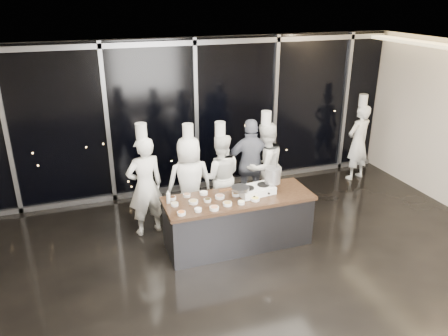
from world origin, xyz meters
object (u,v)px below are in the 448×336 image
object	(u,v)px
demo_counter	(238,221)
stove	(256,190)
chef_center	(220,176)
chef_side	(358,142)
chef_far_left	(145,185)
chef_left	(190,182)
frying_pan	(240,188)
chef_right	(264,166)
guest	(251,164)
stock_pot	(273,175)

from	to	relation	value
demo_counter	stove	distance (m)	0.60
chef_center	chef_side	world-z (taller)	chef_side
chef_far_left	chef_side	distance (m)	5.03
demo_counter	chef_left	xyz separation A→B (m)	(-0.58, 0.93, 0.41)
stove	frying_pan	distance (m)	0.33
chef_left	chef_side	size ratio (longest dim) A/B	0.99
chef_center	chef_right	xyz separation A→B (m)	(0.93, 0.08, 0.05)
chef_far_left	chef_left	bearing A→B (deg)	167.65
demo_counter	chef_far_left	bearing A→B (deg)	146.01
frying_pan	chef_left	xyz separation A→B (m)	(-0.59, 0.96, -0.20)
chef_left	guest	xyz separation A→B (m)	(1.33, 0.32, 0.04)
guest	chef_center	bearing A→B (deg)	28.68
stove	chef_center	bearing A→B (deg)	96.61
demo_counter	stock_pot	distance (m)	0.96
demo_counter	chef_right	distance (m)	1.57
chef_center	chef_right	size ratio (longest dim) A/B	0.95
chef_left	chef_center	size ratio (longest dim) A/B	1.03
stove	chef_far_left	world-z (taller)	chef_far_left
chef_center	chef_side	xyz separation A→B (m)	(3.53, 0.74, 0.05)
chef_center	stock_pot	bearing A→B (deg)	133.62
chef_right	chef_far_left	bearing A→B (deg)	-15.32
chef_far_left	chef_left	world-z (taller)	chef_far_left
chef_left	chef_right	distance (m)	1.57
demo_counter	chef_side	world-z (taller)	chef_side
stove	frying_pan	size ratio (longest dim) A/B	1.22
chef_far_left	guest	xyz separation A→B (m)	(2.12, 0.32, -0.01)
chef_left	demo_counter	bearing A→B (deg)	122.11
stove	chef_far_left	xyz separation A→B (m)	(-1.69, 0.89, -0.05)
demo_counter	chef_left	size ratio (longest dim) A/B	1.27
frying_pan	chef_center	distance (m)	1.12
demo_counter	chef_center	xyz separation A→B (m)	(0.04, 1.07, 0.38)
stock_pot	chef_center	bearing A→B (deg)	120.17
stock_pot	chef_side	world-z (taller)	chef_side
guest	chef_right	size ratio (longest dim) A/B	0.92
stove	stock_pot	world-z (taller)	stock_pot
frying_pan	chef_center	xyz separation A→B (m)	(0.04, 1.10, -0.23)
stock_pot	chef_right	xyz separation A→B (m)	(0.35, 1.09, -0.29)
stove	chef_center	size ratio (longest dim) A/B	0.34
chef_far_left	stock_pot	bearing A→B (deg)	144.22
frying_pan	demo_counter	bearing A→B (deg)	92.46
stove	chef_center	xyz separation A→B (m)	(-0.27, 1.04, -0.13)
guest	chef_side	world-z (taller)	chef_side
stove	guest	distance (m)	1.29
stock_pot	chef_right	bearing A→B (deg)	72.28
chef_far_left	chef_right	xyz separation A→B (m)	(2.35, 0.22, -0.03)
demo_counter	chef_center	bearing A→B (deg)	87.69
guest	chef_side	size ratio (longest dim) A/B	0.92
demo_counter	chef_far_left	size ratio (longest dim) A/B	1.21
chef_side	demo_counter	bearing A→B (deg)	12.34
chef_left	stove	bearing A→B (deg)	135.07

